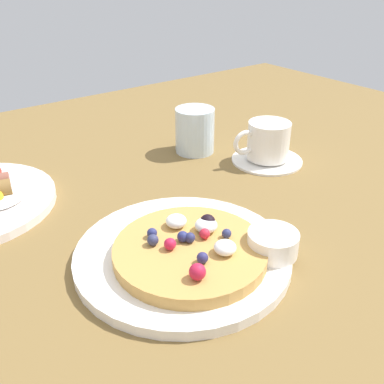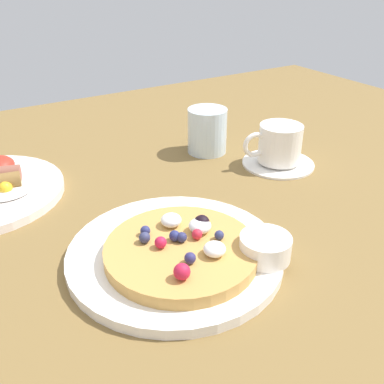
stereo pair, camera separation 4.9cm
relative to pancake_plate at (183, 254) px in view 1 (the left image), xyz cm
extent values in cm
cube|color=brown|center=(2.18, 5.02, -2.15)|extent=(164.54, 128.88, 3.00)
cylinder|color=white|center=(0.00, 0.00, 0.00)|extent=(25.55, 25.55, 1.30)
cylinder|color=tan|center=(-0.09, -1.63, 1.42)|extent=(17.69, 17.69, 1.54)
sphere|color=navy|center=(-2.58, 2.44, 2.78)|extent=(1.19, 1.19, 1.19)
sphere|color=navy|center=(2.75, -0.27, 2.88)|extent=(1.38, 1.38, 1.38)
sphere|color=navy|center=(4.31, -2.83, 2.75)|extent=(1.13, 1.13, 1.13)
sphere|color=navy|center=(-3.32, 1.11, 2.85)|extent=(1.32, 1.32, 1.32)
sphere|color=black|center=(3.69, -0.07, 3.15)|extent=(1.92, 1.92, 1.92)
sphere|color=navy|center=(0.37, -0.99, 2.80)|extent=(1.22, 1.22, 1.22)
sphere|color=navy|center=(-0.86, -4.85, 2.82)|extent=(1.27, 1.27, 1.27)
sphere|color=#C41C3D|center=(-2.91, -6.62, 3.07)|extent=(1.77, 1.77, 1.77)
sphere|color=#CC1C41|center=(-2.23, -0.74, 2.88)|extent=(1.38, 1.38, 1.38)
sphere|color=navy|center=(-0.20, -0.36, 2.83)|extent=(1.29, 1.29, 1.29)
sphere|color=red|center=(2.50, -1.42, 2.82)|extent=(1.25, 1.25, 1.25)
ellipsoid|color=white|center=(1.02, 2.64, 2.95)|extent=(2.53, 2.53, 1.52)
ellipsoid|color=white|center=(3.27, -0.32, 3.00)|extent=(2.69, 2.69, 1.62)
ellipsoid|color=white|center=(1.83, -5.02, 2.94)|extent=(2.50, 2.50, 1.50)
cylinder|color=white|center=(7.95, -6.77, 2.05)|extent=(5.91, 5.91, 2.80)
cylinder|color=maroon|center=(7.95, -6.77, 2.61)|extent=(4.85, 4.85, 0.34)
cylinder|color=white|center=(28.19, 13.71, -0.28)|extent=(12.26, 12.26, 0.75)
cylinder|color=white|center=(28.19, 13.71, 3.28)|extent=(7.23, 7.23, 6.37)
torus|color=white|center=(23.70, 14.77, 3.60)|extent=(4.43, 1.78, 4.37)
cylinder|color=#927B5F|center=(28.19, 13.71, 5.32)|extent=(6.15, 6.15, 0.51)
cylinder|color=silver|center=(20.86, 24.87, 3.37)|extent=(7.04, 7.04, 8.04)
camera|label=1|loc=(-24.46, -34.21, 31.38)|focal=41.01mm
camera|label=2|loc=(-20.38, -36.99, 31.38)|focal=41.01mm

